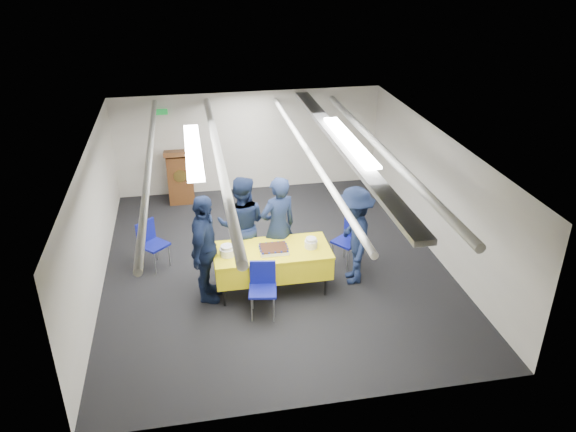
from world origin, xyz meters
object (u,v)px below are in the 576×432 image
(sailor_a, at_px, (278,227))
(chair_right, at_px, (350,236))
(chair_left, at_px, (150,240))
(sailor_c, at_px, (205,249))
(serving_table, at_px, (272,260))
(podium, at_px, (180,176))
(chair_near, at_px, (263,283))
(sailor_d, at_px, (354,236))
(sheet_cake, at_px, (274,249))
(sailor_b, at_px, (242,225))

(sailor_a, bearing_deg, chair_right, 166.41)
(chair_left, height_order, sailor_c, sailor_c)
(serving_table, relative_size, sailor_c, 1.04)
(podium, height_order, sailor_c, sailor_c)
(serving_table, relative_size, chair_near, 2.19)
(serving_table, xyz_separation_m, chair_near, (-0.24, -0.60, -0.03))
(serving_table, height_order, sailor_d, sailor_d)
(chair_right, distance_m, sailor_a, 1.38)
(sailor_d, bearing_deg, sailor_a, -103.48)
(sheet_cake, xyz_separation_m, chair_right, (1.49, 0.69, -0.28))
(podium, height_order, sailor_a, sailor_a)
(chair_near, relative_size, sailor_c, 0.47)
(serving_table, xyz_separation_m, sailor_d, (1.40, 0.04, 0.30))
(sailor_a, bearing_deg, sailor_b, -43.23)
(sheet_cake, bearing_deg, podium, 110.37)
(sheet_cake, bearing_deg, serving_table, 107.96)
(serving_table, height_order, chair_near, chair_near)
(sheet_cake, xyz_separation_m, sailor_b, (-0.42, 0.79, 0.08))
(sailor_b, bearing_deg, chair_near, 109.71)
(chair_left, height_order, sailor_a, sailor_a)
(sailor_b, bearing_deg, sailor_c, 62.03)
(serving_table, xyz_separation_m, chair_right, (1.51, 0.63, -0.03))
(chair_right, distance_m, chair_left, 3.54)
(sailor_a, relative_size, sailor_d, 1.06)
(podium, xyz_separation_m, chair_near, (1.19, -4.45, -0.08))
(sheet_cake, xyz_separation_m, sailor_c, (-1.10, 0.01, 0.11))
(sailor_d, bearing_deg, sheet_cake, -79.37)
(sailor_c, bearing_deg, serving_table, -71.55)
(serving_table, distance_m, chair_right, 1.63)
(serving_table, xyz_separation_m, sailor_c, (-1.08, -0.05, 0.36))
(podium, distance_m, chair_near, 4.61)
(sheet_cake, relative_size, chair_right, 0.54)
(sheet_cake, relative_size, podium, 0.38)
(podium, bearing_deg, chair_right, -47.60)
(chair_right, height_order, sailor_b, sailor_b)
(chair_right, xyz_separation_m, sailor_c, (-2.59, -0.68, 0.39))
(serving_table, height_order, sailor_c, sailor_c)
(sailor_a, bearing_deg, sailor_c, 2.56)
(sailor_c, bearing_deg, sailor_a, -51.66)
(chair_near, bearing_deg, sailor_c, 146.52)
(sheet_cake, xyz_separation_m, sailor_d, (1.38, 0.10, 0.05))
(chair_left, xyz_separation_m, sailor_d, (3.39, -1.11, 0.33))
(chair_near, xyz_separation_m, chair_left, (-1.75, 1.75, 0.00))
(podium, relative_size, sailor_d, 0.73)
(chair_right, bearing_deg, sailor_a, -173.52)
(serving_table, xyz_separation_m, sailor_b, (-0.40, 0.73, 0.33))
(podium, bearing_deg, sheet_cake, -69.63)
(chair_right, distance_m, sailor_b, 1.95)
(chair_near, xyz_separation_m, sailor_d, (1.64, 0.64, 0.33))
(chair_left, bearing_deg, sailor_a, -17.00)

